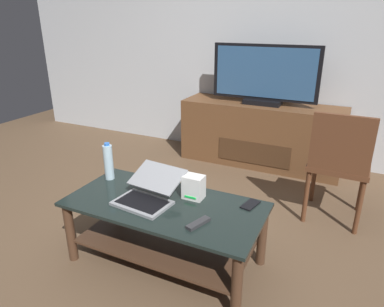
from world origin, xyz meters
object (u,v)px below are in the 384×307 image
Objects in this scene: media_cabinet at (261,134)px; dining_chair at (339,161)px; coffee_table at (165,222)px; laptop at (148,192)px; cell_phone at (250,205)px; router_box at (194,187)px; water_bottle_near at (108,162)px; tv_remote at (198,223)px; television at (265,76)px.

media_cabinet is 1.26m from dining_chair.
dining_chair is at bearing 47.06° from coffee_table.
laptop reaches higher than cell_phone.
router_box is at bearing -157.43° from cell_phone.
router_box is (0.24, 0.15, 0.02)m from laptop.
cell_phone is at bearing 3.63° from water_bottle_near.
coffee_table is at bearing 175.23° from tv_remote.
dining_chair is at bearing 79.54° from tv_remote.
tv_remote reaches higher than coffee_table.
coffee_table is at bearing 5.26° from laptop.
television is 1.99m from laptop.
laptop reaches higher than router_box.
tv_remote is (0.40, -0.12, -0.05)m from laptop.
tv_remote is at bearing -84.50° from television.
television reaches higher than laptop.
coffee_table is 0.73× the size of media_cabinet.
water_bottle_near is 1.95× the size of cell_phone.
media_cabinet is at bearing 87.12° from coffee_table.
laptop is 2.72× the size of router_box.
coffee_table is 0.35m from tv_remote.
coffee_table is 0.22m from laptop.
media_cabinet is 12.23× the size of cell_phone.
television is 1.82m from router_box.
media_cabinet is at bearing 115.48° from cell_phone.
dining_chair reaches higher than coffee_table.
router_box is at bearing -88.78° from television.
water_bottle_near is at bearing -179.84° from router_box.
coffee_table is 4.56× the size of water_bottle_near.
coffee_table is at bearing -14.85° from water_bottle_near.
television is at bearing 83.86° from laptop.
media_cabinet is at bearing 114.54° from tv_remote.
media_cabinet is at bearing 83.93° from laptop.
water_bottle_near is (-0.43, 0.15, 0.07)m from laptop.
tv_remote is at bearing -18.16° from water_bottle_near.
television reaches higher than water_bottle_near.
laptop is at bearing -147.81° from router_box.
television is at bearing 114.60° from tv_remote.
television is (-0.00, -0.02, 0.63)m from media_cabinet.
water_bottle_near reaches higher than router_box.
coffee_table is 0.55m from cell_phone.
dining_chair reaches higher than tv_remote.
tv_remote is (0.83, -0.27, -0.12)m from water_bottle_near.
dining_chair is at bearing 44.19° from laptop.
media_cabinet is 10.70× the size of tv_remote.
dining_chair reaches higher than router_box.
television reaches higher than media_cabinet.
television is 1.92m from water_bottle_near.
laptop is at bearing -177.46° from tv_remote.
dining_chair reaches higher than laptop.
dining_chair is at bearing 73.45° from cell_phone.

